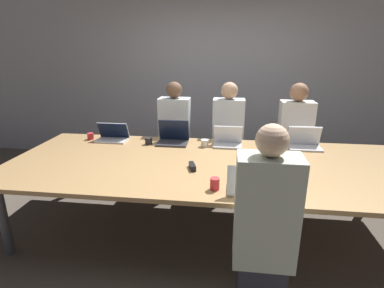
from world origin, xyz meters
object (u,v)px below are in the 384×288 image
(laptop_far_right, at_px, (304,142))
(bottle_far_right, at_px, (280,143))
(laptop_far_left, at_px, (113,135))
(cup_far_left, at_px, (91,136))
(laptop_far_midleft, at_px, (173,136))
(laptop_far_center, at_px, (228,140))
(cup_far_right, at_px, (282,143))
(person_far_right, at_px, (294,142))
(laptop_near_midright, at_px, (249,185))
(cup_far_midleft, at_px, (149,141))
(person_far_center, at_px, (228,138))
(person_far_midleft, at_px, (175,137))
(person_near_midright, at_px, (264,231))
(cup_far_center, at_px, (205,143))
(cup_near_midright, at_px, (215,184))
(stapler, at_px, (192,166))

(laptop_far_right, relative_size, bottle_far_right, 1.72)
(laptop_far_left, relative_size, cup_far_left, 4.74)
(laptop_far_midleft, xyz_separation_m, laptop_far_center, (0.64, -0.02, -0.01))
(cup_far_right, bearing_deg, laptop_far_left, 179.18)
(laptop_far_center, relative_size, person_far_right, 0.23)
(laptop_far_left, bearing_deg, bottle_far_right, -4.12)
(laptop_far_left, height_order, person_far_right, person_far_right)
(cup_far_left, xyz_separation_m, laptop_far_center, (1.67, -0.03, 0.03))
(laptop_near_midright, distance_m, laptop_far_right, 1.38)
(cup_far_midleft, xyz_separation_m, cup_far_right, (1.51, 0.06, 0.01))
(cup_far_midleft, distance_m, person_far_center, 1.08)
(laptop_far_right, bearing_deg, cup_far_right, -170.95)
(laptop_far_left, bearing_deg, laptop_far_midleft, 0.05)
(person_far_midleft, xyz_separation_m, person_near_midright, (0.97, -2.04, -0.01))
(person_near_midright, relative_size, cup_far_center, 15.96)
(laptop_far_left, xyz_separation_m, bottle_far_right, (1.94, -0.14, 0.03))
(laptop_far_left, bearing_deg, cup_far_midleft, -10.64)
(person_far_midleft, distance_m, cup_far_left, 1.07)
(cup_far_center, relative_size, person_far_right, 0.06)
(person_far_midleft, height_order, laptop_far_left, person_far_midleft)
(laptop_far_left, xyz_separation_m, person_far_right, (2.20, 0.42, -0.12))
(laptop_far_midleft, xyz_separation_m, laptop_near_midright, (0.81, -1.19, -0.01))
(cup_far_right, relative_size, bottle_far_right, 0.49)
(person_far_midleft, bearing_deg, laptop_far_center, -34.67)
(cup_near_midright, height_order, person_far_right, person_far_right)
(cup_near_midright, bearing_deg, laptop_far_midleft, 115.61)
(laptop_far_center, distance_m, cup_far_center, 0.27)
(person_far_right, bearing_deg, laptop_far_midleft, -163.94)
(cup_far_midleft, xyz_separation_m, cup_far_center, (0.65, -0.00, 0.00))
(person_near_midright, distance_m, stapler, 1.00)
(cup_near_midright, height_order, cup_far_right, cup_far_right)
(person_near_midright, bearing_deg, person_far_right, -105.73)
(laptop_far_left, height_order, laptop_far_center, laptop_far_center)
(laptop_far_midleft, bearing_deg, person_far_right, 16.06)
(person_near_midright, distance_m, person_far_center, 2.07)
(laptop_near_midright, bearing_deg, cup_far_left, -33.19)
(person_near_midright, bearing_deg, laptop_far_left, -43.70)
(person_near_midright, height_order, stapler, person_near_midright)
(cup_near_midright, bearing_deg, person_far_right, 59.89)
(laptop_near_midright, height_order, cup_far_left, laptop_near_midright)
(laptop_near_midright, relative_size, cup_far_left, 4.31)
(laptop_far_midleft, relative_size, laptop_near_midright, 1.08)
(cup_far_center, distance_m, laptop_far_right, 1.11)
(laptop_far_right, distance_m, bottle_far_right, 0.32)
(laptop_far_left, bearing_deg, person_far_midleft, 34.68)
(laptop_near_midright, bearing_deg, bottle_far_right, -110.30)
(cup_far_right, bearing_deg, laptop_far_right, 9.05)
(cup_far_right, bearing_deg, cup_far_left, 179.00)
(bottle_far_right, bearing_deg, laptop_near_midright, -110.30)
(cup_far_left, relative_size, person_far_right, 0.05)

